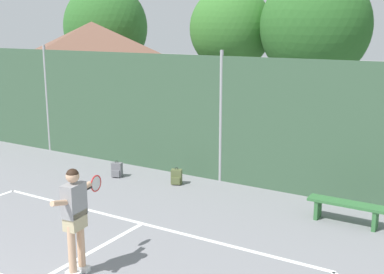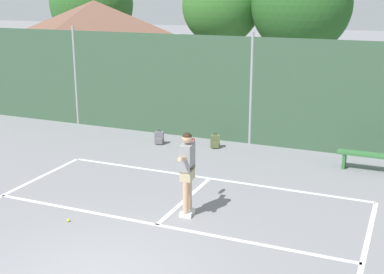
{
  "view_description": "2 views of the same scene",
  "coord_description": "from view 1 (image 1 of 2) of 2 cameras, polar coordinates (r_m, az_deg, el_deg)",
  "views": [
    {
      "loc": [
        6.01,
        -2.34,
        4.11
      ],
      "look_at": [
        -0.05,
        7.61,
        1.47
      ],
      "focal_mm": 46.26,
      "sensor_mm": 36.0,
      "label": 1
    },
    {
      "loc": [
        4.6,
        -6.43,
        4.72
      ],
      "look_at": [
        -0.86,
        6.35,
        0.8
      ],
      "focal_mm": 49.13,
      "sensor_mm": 36.0,
      "label": 2
    }
  ],
  "objects": [
    {
      "name": "backpack_grey",
      "position": [
        13.87,
        -8.66,
        -3.8
      ],
      "size": [
        0.32,
        0.31,
        0.46
      ],
      "color": "slate",
      "rests_on": "ground"
    },
    {
      "name": "chainlink_fence",
      "position": [
        13.06,
        3.36,
        1.99
      ],
      "size": [
        26.09,
        0.09,
        3.5
      ],
      "color": "#38563D",
      "rests_on": "ground"
    },
    {
      "name": "treeline_backdrop",
      "position": [
        21.34,
        13.29,
        12.25
      ],
      "size": [
        27.01,
        4.23,
        6.63
      ],
      "color": "brown",
      "rests_on": "ground"
    },
    {
      "name": "courtside_bench",
      "position": [
        11.01,
        17.35,
        -7.76
      ],
      "size": [
        1.6,
        0.36,
        0.48
      ],
      "color": "#336B38",
      "rests_on": "ground"
    },
    {
      "name": "tennis_player",
      "position": [
        8.45,
        -13.35,
        -8.4
      ],
      "size": [
        0.36,
        1.42,
        1.85
      ],
      "color": "silver",
      "rests_on": "ground"
    },
    {
      "name": "backpack_olive",
      "position": [
        13.1,
        -1.8,
        -4.65
      ],
      "size": [
        0.33,
        0.32,
        0.46
      ],
      "color": "#566038",
      "rests_on": "ground"
    },
    {
      "name": "clubhouse_building",
      "position": [
        21.73,
        -11.28,
        7.49
      ],
      "size": [
        6.38,
        5.84,
        4.27
      ],
      "color": "silver",
      "rests_on": "ground"
    }
  ]
}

